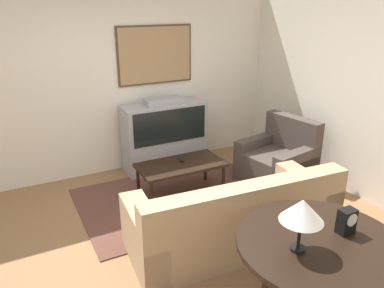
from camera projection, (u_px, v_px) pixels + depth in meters
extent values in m
plane|color=#8E6642|center=(171.00, 243.00, 3.97)|extent=(12.00, 12.00, 0.00)
cube|color=silver|center=(107.00, 81.00, 5.25)|extent=(12.00, 0.06, 2.70)
cube|color=#4C381E|center=(155.00, 55.00, 5.41)|extent=(1.14, 0.03, 0.83)
cube|color=#A37F56|center=(156.00, 55.00, 5.39)|extent=(1.09, 0.01, 0.78)
cube|color=silver|center=(364.00, 93.00, 4.61)|extent=(0.06, 12.00, 2.70)
cube|color=brown|center=(176.00, 197.00, 4.89)|extent=(2.43, 1.67, 0.01)
cube|color=#9E9EA3|center=(165.00, 153.00, 5.71)|extent=(1.23, 0.45, 0.45)
cube|color=#9E9EA3|center=(164.00, 122.00, 5.53)|extent=(1.23, 0.45, 0.55)
cube|color=black|center=(171.00, 126.00, 5.34)|extent=(1.11, 0.01, 0.49)
cube|color=#9E9EA3|center=(164.00, 101.00, 5.41)|extent=(0.55, 0.25, 0.09)
cube|color=tan|center=(231.00, 224.00, 3.93)|extent=(2.20, 1.02, 0.43)
cube|color=tan|center=(250.00, 204.00, 3.50)|extent=(2.15, 0.37, 0.40)
cube|color=tan|center=(305.00, 200.00, 4.25)|extent=(0.30, 0.89, 0.59)
cube|color=tan|center=(144.00, 239.00, 3.55)|extent=(0.30, 0.89, 0.59)
cube|color=#7C664D|center=(283.00, 191.00, 3.80)|extent=(0.37, 0.15, 0.34)
cube|color=#7C664D|center=(197.00, 210.00, 3.45)|extent=(0.37, 0.15, 0.34)
cube|color=#473D38|center=(275.00, 167.00, 5.25)|extent=(0.96, 0.99, 0.44)
cube|color=#473D38|center=(293.00, 133.00, 5.27)|extent=(0.33, 0.88, 0.46)
cube|color=#473D38|center=(257.00, 155.00, 5.48)|extent=(0.84, 0.31, 0.58)
cube|color=#473D38|center=(296.00, 171.00, 4.96)|extent=(0.84, 0.31, 0.58)
cube|color=black|center=(181.00, 165.00, 4.80)|extent=(1.10, 0.57, 0.04)
cylinder|color=black|center=(152.00, 198.00, 4.46)|extent=(0.04, 0.04, 0.42)
cylinder|color=black|center=(223.00, 180.00, 4.89)|extent=(0.04, 0.04, 0.42)
cylinder|color=black|center=(138.00, 182.00, 4.86)|extent=(0.04, 0.04, 0.42)
cylinder|color=black|center=(205.00, 167.00, 5.29)|extent=(0.04, 0.04, 0.42)
cylinder|color=black|center=(320.00, 244.00, 2.77)|extent=(1.25, 1.25, 0.04)
cube|color=black|center=(319.00, 251.00, 2.79)|extent=(1.06, 0.50, 0.08)
cylinder|color=black|center=(348.00, 263.00, 3.14)|extent=(0.05, 0.05, 0.71)
cylinder|color=black|center=(298.00, 248.00, 2.66)|extent=(0.11, 0.11, 0.02)
cylinder|color=black|center=(300.00, 226.00, 2.59)|extent=(0.02, 0.02, 0.35)
cone|color=silver|center=(302.00, 210.00, 2.55)|extent=(0.31, 0.31, 0.16)
cube|color=black|center=(346.00, 221.00, 2.83)|extent=(0.13, 0.09, 0.20)
cylinder|color=white|center=(352.00, 220.00, 2.78)|extent=(0.10, 0.01, 0.10)
cube|color=black|center=(181.00, 160.00, 4.89)|extent=(0.08, 0.17, 0.02)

